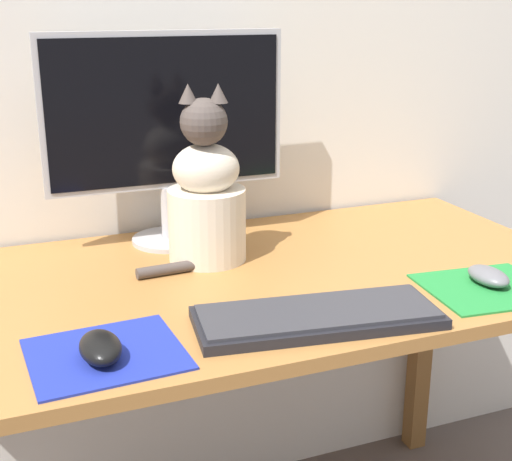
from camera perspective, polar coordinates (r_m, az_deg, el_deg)
The scene contains 9 objects.
wall_back at distance 1.66m, azimuth -7.16°, elevation 17.26°, with size 7.00×0.04×2.50m.
desk at distance 1.43m, azimuth -2.30°, elevation -7.40°, with size 1.46×0.71×0.75m.
monitor at distance 1.55m, azimuth -7.22°, elevation 8.42°, with size 0.52×0.17×0.46m.
keyboard at distance 1.21m, azimuth 4.94°, elevation -6.87°, with size 0.43×0.21×0.02m.
mousepad_left at distance 1.13m, azimuth -11.93°, elevation -9.65°, with size 0.24×0.21×0.00m.
mousepad_right at distance 1.41m, azimuth 18.01°, elevation -4.41°, with size 0.25×0.22×0.00m.
computer_mouse_left at distance 1.10m, azimuth -12.34°, elevation -9.14°, with size 0.06×0.10×0.04m.
computer_mouse_right at distance 1.42m, azimuth 18.10°, elevation -3.48°, with size 0.06×0.10×0.03m.
cat at distance 1.45m, azimuth -4.09°, elevation 2.69°, with size 0.26×0.20×0.36m.
Camera 1 is at (-0.42, -1.22, 1.27)m, focal length 50.00 mm.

